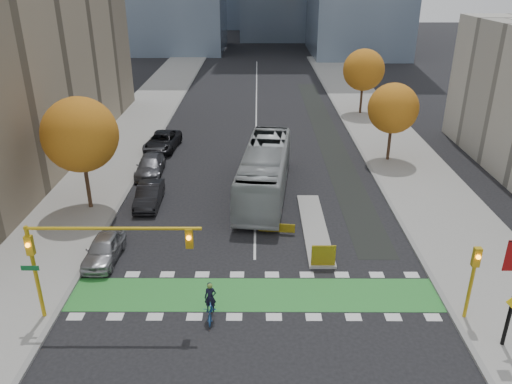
{
  "coord_description": "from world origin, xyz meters",
  "views": [
    {
      "loc": [
        0.17,
        -20.69,
        16.02
      ],
      "look_at": [
        0.07,
        8.29,
        3.0
      ],
      "focal_mm": 35.0,
      "sensor_mm": 36.0,
      "label": 1
    }
  ],
  "objects_px": {
    "parked_car_a": "(104,249)",
    "parked_car_c": "(150,166)",
    "tree_west": "(80,135)",
    "bus": "(265,171)",
    "traffic_signal_west": "(85,249)",
    "tree_east_far": "(364,70)",
    "cyclist": "(211,307)",
    "traffic_signal_east": "(473,273)",
    "parked_car_b": "(149,195)",
    "hazard_board": "(323,255)",
    "parked_car_d": "(162,141)",
    "tree_east_near": "(393,108)"
  },
  "relations": [
    {
      "from": "tree_west",
      "to": "tree_east_near",
      "type": "relative_size",
      "value": 1.16
    },
    {
      "from": "tree_west",
      "to": "traffic_signal_east",
      "type": "distance_m",
      "value": 25.9
    },
    {
      "from": "tree_east_near",
      "to": "parked_car_d",
      "type": "relative_size",
      "value": 1.2
    },
    {
      "from": "traffic_signal_east",
      "to": "cyclist",
      "type": "distance_m",
      "value": 12.81
    },
    {
      "from": "cyclist",
      "to": "traffic_signal_east",
      "type": "bearing_deg",
      "value": -0.47
    },
    {
      "from": "parked_car_b",
      "to": "parked_car_c",
      "type": "relative_size",
      "value": 0.9
    },
    {
      "from": "traffic_signal_west",
      "to": "bus",
      "type": "bearing_deg",
      "value": 60.38
    },
    {
      "from": "tree_east_far",
      "to": "cyclist",
      "type": "height_order",
      "value": "tree_east_far"
    },
    {
      "from": "parked_car_a",
      "to": "parked_car_b",
      "type": "bearing_deg",
      "value": 83.04
    },
    {
      "from": "tree_west",
      "to": "bus",
      "type": "height_order",
      "value": "tree_west"
    },
    {
      "from": "hazard_board",
      "to": "traffic_signal_east",
      "type": "xyz_separation_m",
      "value": [
        6.5,
        -4.71,
        1.93
      ]
    },
    {
      "from": "traffic_signal_west",
      "to": "cyclist",
      "type": "height_order",
      "value": "traffic_signal_west"
    },
    {
      "from": "cyclist",
      "to": "parked_car_c",
      "type": "distance_m",
      "value": 20.37
    },
    {
      "from": "traffic_signal_east",
      "to": "parked_car_d",
      "type": "distance_m",
      "value": 32.19
    },
    {
      "from": "tree_west",
      "to": "parked_car_c",
      "type": "relative_size",
      "value": 1.56
    },
    {
      "from": "bus",
      "to": "parked_car_a",
      "type": "distance_m",
      "value": 13.78
    },
    {
      "from": "tree_east_far",
      "to": "parked_car_c",
      "type": "xyz_separation_m",
      "value": [
        -21.44,
        -19.29,
        -4.48
      ]
    },
    {
      "from": "parked_car_b",
      "to": "hazard_board",
      "type": "bearing_deg",
      "value": -37.06
    },
    {
      "from": "cyclist",
      "to": "parked_car_c",
      "type": "relative_size",
      "value": 0.39
    },
    {
      "from": "tree_west",
      "to": "traffic_signal_west",
      "type": "height_order",
      "value": "tree_west"
    },
    {
      "from": "hazard_board",
      "to": "parked_car_d",
      "type": "xyz_separation_m",
      "value": [
        -13.0,
        20.83,
        0.02
      ]
    },
    {
      "from": "tree_east_near",
      "to": "parked_car_a",
      "type": "relative_size",
      "value": 1.59
    },
    {
      "from": "bus",
      "to": "parked_car_b",
      "type": "bearing_deg",
      "value": -160.42
    },
    {
      "from": "parked_car_a",
      "to": "parked_car_d",
      "type": "xyz_separation_m",
      "value": [
        0.0,
        20.03,
        0.06
      ]
    },
    {
      "from": "traffic_signal_east",
      "to": "hazard_board",
      "type": "bearing_deg",
      "value": 144.08
    },
    {
      "from": "traffic_signal_east",
      "to": "parked_car_b",
      "type": "relative_size",
      "value": 0.87
    },
    {
      "from": "bus",
      "to": "tree_east_far",
      "type": "bearing_deg",
      "value": 69.46
    },
    {
      "from": "tree_west",
      "to": "traffic_signal_east",
      "type": "relative_size",
      "value": 2.01
    },
    {
      "from": "traffic_signal_east",
      "to": "parked_car_c",
      "type": "relative_size",
      "value": 0.78
    },
    {
      "from": "parked_car_a",
      "to": "parked_car_b",
      "type": "relative_size",
      "value": 0.94
    },
    {
      "from": "cyclist",
      "to": "parked_car_b",
      "type": "distance_m",
      "value": 14.35
    },
    {
      "from": "tree_east_far",
      "to": "traffic_signal_east",
      "type": "xyz_separation_m",
      "value": [
        -2.0,
        -38.51,
        -2.51
      ]
    },
    {
      "from": "hazard_board",
      "to": "tree_east_near",
      "type": "relative_size",
      "value": 0.2
    },
    {
      "from": "tree_west",
      "to": "traffic_signal_east",
      "type": "bearing_deg",
      "value": -29.07
    },
    {
      "from": "parked_car_a",
      "to": "tree_west",
      "type": "bearing_deg",
      "value": 114.89
    },
    {
      "from": "parked_car_a",
      "to": "tree_east_near",
      "type": "bearing_deg",
      "value": 40.68
    },
    {
      "from": "cyclist",
      "to": "parked_car_c",
      "type": "bearing_deg",
      "value": 109.04
    },
    {
      "from": "parked_car_c",
      "to": "parked_car_d",
      "type": "xyz_separation_m",
      "value": [
        -0.06,
        6.32,
        0.05
      ]
    },
    {
      "from": "parked_car_c",
      "to": "parked_car_d",
      "type": "distance_m",
      "value": 6.32
    },
    {
      "from": "parked_car_a",
      "to": "traffic_signal_west",
      "type": "bearing_deg",
      "value": -77.32
    },
    {
      "from": "bus",
      "to": "parked_car_c",
      "type": "bearing_deg",
      "value": 163.75
    },
    {
      "from": "tree_west",
      "to": "bus",
      "type": "relative_size",
      "value": 0.61
    },
    {
      "from": "parked_car_c",
      "to": "parked_car_d",
      "type": "height_order",
      "value": "parked_car_d"
    },
    {
      "from": "parked_car_a",
      "to": "bus",
      "type": "bearing_deg",
      "value": 46.63
    },
    {
      "from": "tree_west",
      "to": "tree_east_far",
      "type": "height_order",
      "value": "tree_west"
    },
    {
      "from": "tree_west",
      "to": "parked_car_a",
      "type": "distance_m",
      "value": 9.03
    },
    {
      "from": "parked_car_a",
      "to": "parked_car_c",
      "type": "relative_size",
      "value": 0.84
    },
    {
      "from": "tree_west",
      "to": "traffic_signal_east",
      "type": "xyz_separation_m",
      "value": [
        22.5,
        -12.51,
        -2.88
      ]
    },
    {
      "from": "cyclist",
      "to": "parked_car_a",
      "type": "bearing_deg",
      "value": 140.82
    },
    {
      "from": "hazard_board",
      "to": "tree_east_far",
      "type": "relative_size",
      "value": 0.18
    }
  ]
}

